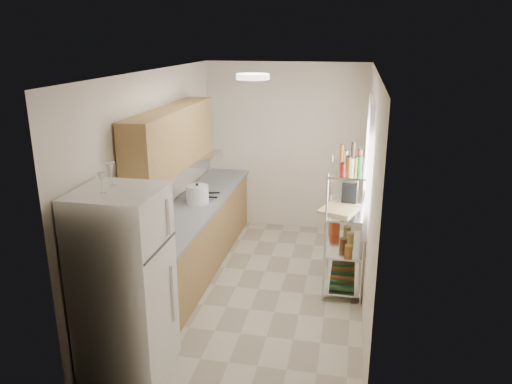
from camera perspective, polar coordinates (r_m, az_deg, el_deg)
room at (r=5.72m, az=0.28°, el=0.50°), size 2.52×4.42×2.62m
counter_run at (r=6.63m, az=-6.85°, el=-4.97°), size 0.63×3.51×0.90m
upper_cabinets at (r=5.97m, az=-9.57°, el=6.04°), size 0.33×2.20×0.72m
range_hood at (r=6.78m, az=-6.59°, el=3.89°), size 0.50×0.60×0.12m
window at (r=5.90m, az=12.73°, el=3.10°), size 0.06×1.00×1.46m
bakers_rack at (r=5.96m, az=10.35°, el=-1.01°), size 0.45×0.90×1.73m
ceiling_dome at (r=5.19m, az=-0.36°, el=13.06°), size 0.34×0.34×0.05m
refrigerator at (r=4.62m, az=-14.82°, el=-10.16°), size 0.72×0.72×1.74m
wine_glass_a at (r=4.40m, az=-16.21°, el=1.95°), size 0.07×0.07×0.21m
wine_glass_b at (r=4.22m, az=-17.19°, el=0.99°), size 0.06×0.06×0.18m
rice_cooker at (r=6.45m, az=-6.71°, el=-0.27°), size 0.29×0.29×0.23m
frying_pan_large at (r=6.67m, az=-6.80°, el=-0.54°), size 0.26×0.26×0.04m
frying_pan_small at (r=6.81m, az=-6.36°, el=-0.14°), size 0.25×0.25×0.04m
cutting_board at (r=5.93m, az=9.51°, el=-1.90°), size 0.50×0.57×0.03m
espresso_machine at (r=6.17m, az=10.72°, el=0.16°), size 0.20×0.28×0.31m
storage_bag at (r=6.44m, az=9.00°, el=-3.95°), size 0.13×0.16×0.16m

